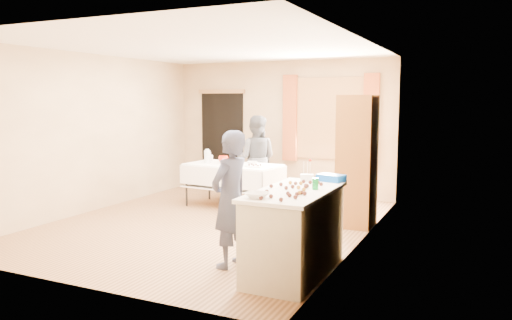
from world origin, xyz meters
The scene contains 29 objects.
floor centered at (0.00, 0.00, -0.01)m, with size 4.50×5.50×0.02m, color #9E7047.
ceiling centered at (0.00, 0.00, 2.61)m, with size 4.50×5.50×0.02m, color white.
wall_back centered at (0.00, 2.76, 1.30)m, with size 4.50×0.02×2.60m, color tan.
wall_front centered at (0.00, -2.76, 1.30)m, with size 4.50×0.02×2.60m, color tan.
wall_left centered at (-2.26, 0.00, 1.30)m, with size 0.02×5.50×2.60m, color tan.
wall_right centered at (2.26, 0.00, 1.30)m, with size 0.02×5.50×2.60m, color tan.
window_frame centered at (1.00, 2.72, 1.50)m, with size 1.32×0.06×1.52m, color olive.
window_pane centered at (1.00, 2.71, 1.50)m, with size 1.20×0.02×1.40m, color white.
curtain_left centered at (0.22, 2.67, 1.50)m, with size 0.28×0.06×1.65m, color #A24B24.
curtain_right centered at (1.78, 2.67, 1.50)m, with size 0.28×0.06×1.65m, color #A24B24.
doorway centered at (-1.30, 2.73, 1.00)m, with size 0.95×0.04×2.00m, color black.
door_lintel centered at (-1.30, 2.70, 2.02)m, with size 1.05×0.06×0.08m, color olive.
cabinet centered at (1.99, 0.82, 0.96)m, with size 0.50×0.60×1.92m, color brown.
counter centered at (1.89, -1.48, 0.45)m, with size 0.72×1.51×0.91m.
party_table centered at (-0.25, 1.19, 0.44)m, with size 1.72×0.99×0.75m.
chair centered at (-0.25, 2.06, 0.33)m, with size 0.46×0.46×1.09m.
girl centered at (1.16, -1.57, 0.76)m, with size 0.46×0.61×1.52m, color #2A2E47.
woman centered at (-0.11, 1.83, 0.79)m, with size 0.88×0.76×1.57m, color black.
soda_can centered at (2.08, -1.38, 0.97)m, with size 0.07×0.07×0.12m, color #117F2C.
mixing_bowl centered at (1.71, -2.06, 0.94)m, with size 0.24×0.24×0.05m, color white.
foam_block centered at (1.82, -0.90, 0.95)m, with size 0.15×0.10×0.08m, color white.
blue_basket centered at (2.08, -0.79, 0.95)m, with size 0.30×0.20×0.08m, color blue.
pitcher centered at (-0.73, 1.14, 0.86)m, with size 0.11×0.11×0.22m, color silver.
cup_red centered at (-0.47, 1.24, 0.81)m, with size 0.21×0.21×0.13m, color red.
cup_rainbow centered at (-0.31, 1.04, 0.80)m, with size 0.13×0.13×0.10m, color red.
small_bowl centered at (0.08, 1.28, 0.78)m, with size 0.19×0.19×0.05m, color white.
pastry_tray centered at (0.24, 1.03, 0.76)m, with size 0.28×0.20×0.02m, color white.
bottle centered at (-0.82, 1.40, 0.83)m, with size 0.09×0.09×0.16m, color white.
cake_balls centered at (1.90, -1.54, 0.93)m, with size 0.51×1.13×0.04m.
Camera 1 is at (3.70, -6.34, 1.85)m, focal length 35.00 mm.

